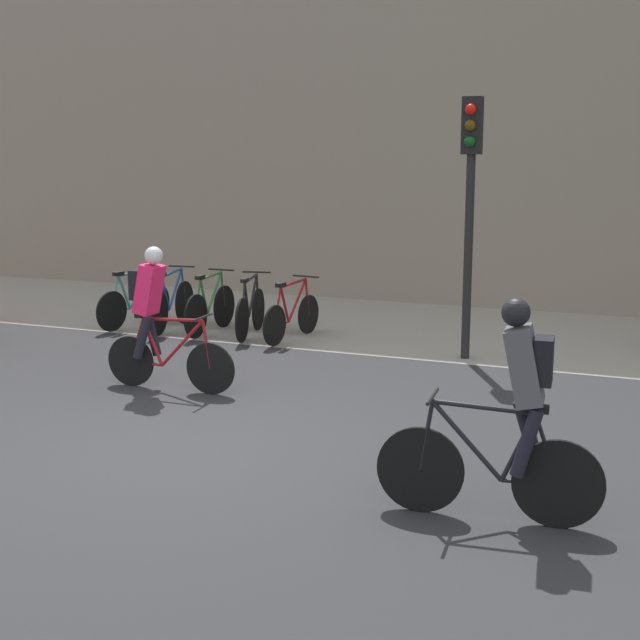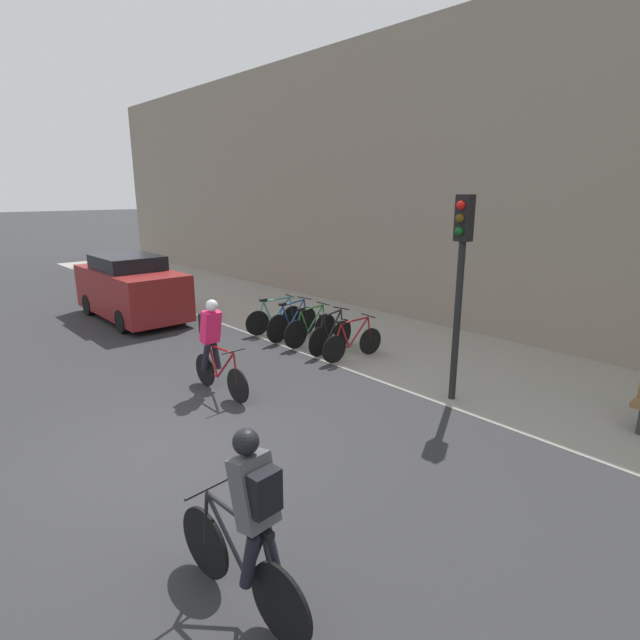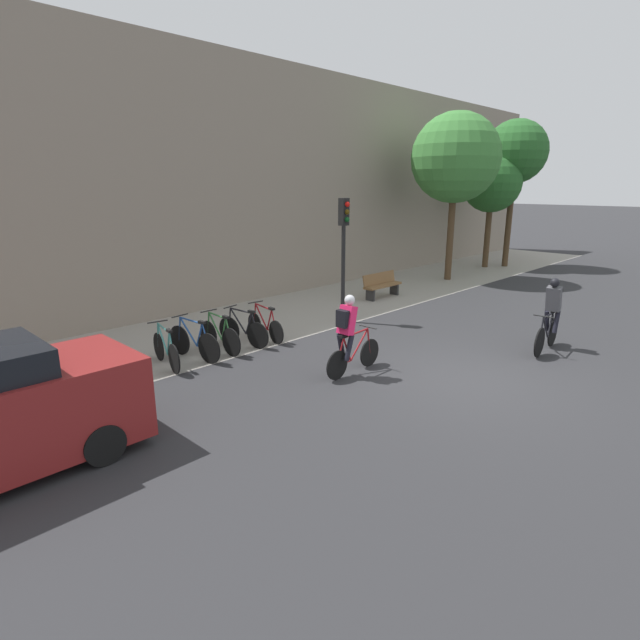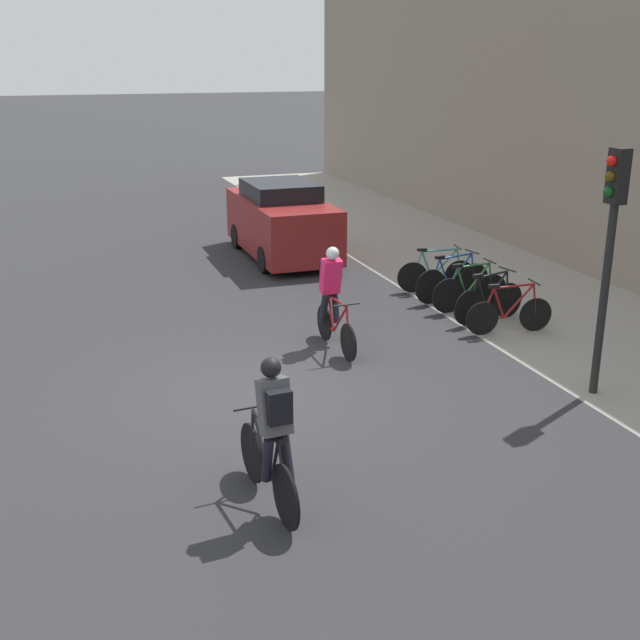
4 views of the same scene
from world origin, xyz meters
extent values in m
plane|color=#2B2B2D|center=(0.00, 0.00, 0.00)|extent=(200.00, 200.00, 0.00)
cube|color=gray|center=(0.00, 6.75, 0.00)|extent=(44.00, 4.50, 0.01)
cube|color=gray|center=(0.00, 9.30, 4.00)|extent=(44.00, 0.60, 8.00)
cylinder|color=black|center=(-0.77, 1.89, 0.32)|extent=(0.63, 0.05, 0.63)
cylinder|color=black|center=(-1.87, 1.86, 0.32)|extent=(0.63, 0.05, 0.63)
cylinder|color=maroon|center=(-1.14, 1.88, 0.60)|extent=(0.60, 0.05, 0.62)
cylinder|color=maroon|center=(-1.55, 1.87, 0.58)|extent=(0.28, 0.05, 0.58)
cylinder|color=maroon|center=(-1.26, 1.88, 0.88)|extent=(0.82, 0.06, 0.07)
cylinder|color=maroon|center=(-1.65, 1.87, 0.31)|extent=(0.44, 0.04, 0.05)
cylinder|color=maroon|center=(-1.77, 1.86, 0.59)|extent=(0.23, 0.04, 0.56)
cylinder|color=maroon|center=(-0.81, 1.89, 0.61)|extent=(0.12, 0.04, 0.59)
cylinder|color=black|center=(-0.85, 1.88, 0.94)|extent=(0.04, 0.46, 0.03)
cube|color=black|center=(-1.67, 1.87, 0.91)|extent=(0.20, 0.08, 0.06)
cube|color=#EA1E56|center=(-1.57, 1.87, 1.24)|extent=(0.33, 0.33, 0.63)
sphere|color=silver|center=(-1.49, 1.87, 1.65)|extent=(0.22, 0.22, 0.22)
cylinder|color=black|center=(-1.62, 1.76, 0.66)|extent=(0.28, 0.12, 0.56)
cylinder|color=black|center=(-1.62, 1.98, 0.66)|extent=(0.24, 0.12, 0.56)
cube|color=black|center=(-1.71, 1.87, 1.29)|extent=(0.15, 0.26, 0.36)
cylinder|color=black|center=(2.51, -0.59, 0.36)|extent=(0.71, 0.09, 0.71)
cylinder|color=black|center=(3.58, -0.50, 0.36)|extent=(0.71, 0.09, 0.71)
cylinder|color=black|center=(2.87, -0.56, 0.64)|extent=(0.59, 0.09, 0.63)
cylinder|color=black|center=(3.27, -0.53, 0.62)|extent=(0.28, 0.06, 0.58)
cylinder|color=black|center=(2.99, -0.55, 0.92)|extent=(0.80, 0.11, 0.07)
cylinder|color=black|center=(3.37, -0.52, 0.35)|extent=(0.43, 0.07, 0.05)
cylinder|color=black|center=(3.49, -0.51, 0.63)|extent=(0.23, 0.05, 0.56)
cylinder|color=black|center=(2.55, -0.59, 0.65)|extent=(0.12, 0.05, 0.59)
cylinder|color=black|center=(2.59, -0.59, 0.98)|extent=(0.07, 0.46, 0.03)
cube|color=black|center=(3.39, -0.52, 0.95)|extent=(0.21, 0.10, 0.06)
cube|color=#4C4C51|center=(3.29, -0.53, 1.28)|extent=(0.35, 0.35, 0.63)
sphere|color=black|center=(3.21, -0.53, 1.69)|extent=(0.24, 0.24, 0.22)
cylinder|color=black|center=(3.33, -0.41, 0.70)|extent=(0.28, 0.13, 0.56)
cylinder|color=black|center=(3.35, -0.63, 0.70)|extent=(0.25, 0.13, 0.56)
cube|color=black|center=(3.43, -0.52, 1.33)|extent=(0.16, 0.27, 0.36)
cylinder|color=black|center=(-3.86, 5.63, 0.33)|extent=(0.15, 0.65, 0.66)
cylinder|color=black|center=(-4.05, 4.61, 0.33)|extent=(0.15, 0.65, 0.66)
cylinder|color=teal|center=(-3.93, 5.28, 0.61)|extent=(0.14, 0.57, 0.62)
cylinder|color=teal|center=(-4.00, 4.90, 0.59)|extent=(0.09, 0.27, 0.58)
cylinder|color=teal|center=(-3.95, 5.17, 0.89)|extent=(0.18, 0.76, 0.07)
cylinder|color=teal|center=(-4.01, 4.81, 0.32)|extent=(0.11, 0.41, 0.05)
cylinder|color=teal|center=(-4.03, 4.70, 0.60)|extent=(0.07, 0.22, 0.56)
cylinder|color=teal|center=(-3.87, 5.58, 0.62)|extent=(0.06, 0.12, 0.59)
cylinder|color=black|center=(-3.88, 5.54, 0.95)|extent=(0.46, 0.11, 0.03)
cube|color=black|center=(-4.02, 4.79, 0.92)|extent=(0.12, 0.21, 0.06)
cylinder|color=black|center=(-3.31, 5.64, 0.36)|extent=(0.12, 0.71, 0.72)
cylinder|color=black|center=(-3.18, 4.59, 0.36)|extent=(0.12, 0.71, 0.72)
cylinder|color=#1E478C|center=(-3.26, 5.28, 0.64)|extent=(0.11, 0.58, 0.62)
cylinder|color=#1E478C|center=(-3.22, 4.90, 0.62)|extent=(0.07, 0.27, 0.58)
cylinder|color=#1E478C|center=(-3.25, 5.17, 0.92)|extent=(0.14, 0.78, 0.07)
cylinder|color=#1E478C|center=(-3.20, 4.80, 0.35)|extent=(0.09, 0.43, 0.05)
cylinder|color=#1E478C|center=(-3.19, 4.69, 0.63)|extent=(0.06, 0.22, 0.56)
cylinder|color=#1E478C|center=(-3.30, 5.60, 0.65)|extent=(0.05, 0.12, 0.59)
cylinder|color=black|center=(-3.30, 5.56, 0.98)|extent=(0.46, 0.09, 0.03)
cube|color=black|center=(-3.20, 4.78, 0.95)|extent=(0.10, 0.21, 0.06)
cylinder|color=black|center=(-2.53, 5.59, 0.35)|extent=(0.04, 0.69, 0.69)
cylinder|color=black|center=(-2.53, 4.64, 0.35)|extent=(0.04, 0.69, 0.69)
cylinder|color=#2D6B33|center=(-2.53, 5.27, 0.63)|extent=(0.04, 0.53, 0.62)
cylinder|color=#2D6B33|center=(-2.53, 4.92, 0.61)|extent=(0.04, 0.25, 0.58)
cylinder|color=#2D6B33|center=(-2.53, 5.17, 0.91)|extent=(0.04, 0.71, 0.07)
cylinder|color=#2D6B33|center=(-2.53, 4.83, 0.34)|extent=(0.03, 0.38, 0.05)
cylinder|color=#2D6B33|center=(-2.53, 4.73, 0.62)|extent=(0.03, 0.20, 0.56)
cylinder|color=#2D6B33|center=(-2.53, 5.56, 0.64)|extent=(0.04, 0.11, 0.58)
cylinder|color=black|center=(-2.53, 5.52, 0.97)|extent=(0.46, 0.03, 0.03)
cube|color=black|center=(-2.53, 4.81, 0.94)|extent=(0.08, 0.20, 0.06)
cylinder|color=black|center=(-1.91, 5.59, 0.34)|extent=(0.16, 0.67, 0.68)
cylinder|color=black|center=(-1.73, 4.65, 0.34)|extent=(0.16, 0.67, 0.68)
cylinder|color=black|center=(-1.85, 5.27, 0.62)|extent=(0.14, 0.53, 0.62)
cylinder|color=black|center=(-1.78, 4.92, 0.61)|extent=(0.09, 0.25, 0.58)
cylinder|color=black|center=(-1.83, 5.16, 0.90)|extent=(0.17, 0.71, 0.07)
cylinder|color=black|center=(-1.76, 4.84, 0.33)|extent=(0.10, 0.38, 0.05)
cylinder|color=black|center=(-1.75, 4.73, 0.61)|extent=(0.07, 0.21, 0.56)
cylinder|color=black|center=(-1.90, 5.55, 0.63)|extent=(0.06, 0.12, 0.58)
cylinder|color=black|center=(-1.89, 5.51, 0.96)|extent=(0.46, 0.11, 0.03)
cube|color=black|center=(-1.76, 4.82, 0.93)|extent=(0.12, 0.21, 0.06)
cylinder|color=black|center=(-1.05, 5.63, 0.31)|extent=(0.11, 0.62, 0.62)
cylinder|color=black|center=(-1.17, 4.60, 0.31)|extent=(0.11, 0.62, 0.62)
cylinder|color=maroon|center=(-1.09, 5.28, 0.59)|extent=(0.11, 0.57, 0.62)
cylinder|color=maroon|center=(-1.13, 4.90, 0.58)|extent=(0.07, 0.27, 0.58)
cylinder|color=maroon|center=(-1.10, 5.17, 0.87)|extent=(0.13, 0.77, 0.07)
cylinder|color=maroon|center=(-1.14, 4.81, 0.30)|extent=(0.08, 0.42, 0.05)
cylinder|color=maroon|center=(-1.15, 4.69, 0.58)|extent=(0.06, 0.22, 0.56)
cylinder|color=maroon|center=(-1.05, 5.59, 0.60)|extent=(0.05, 0.12, 0.59)
cylinder|color=black|center=(-1.06, 5.55, 0.93)|extent=(0.46, 0.08, 0.03)
cube|color=black|center=(-1.14, 4.79, 0.90)|extent=(0.10, 0.21, 0.06)
cylinder|color=black|center=(1.66, 4.86, 1.79)|extent=(0.12, 0.12, 3.59)
cube|color=black|center=(1.66, 4.86, 3.21)|extent=(0.26, 0.20, 0.76)
sphere|color=red|center=(1.66, 4.73, 3.41)|extent=(0.15, 0.15, 0.15)
sphere|color=#4C380A|center=(1.66, 4.73, 3.21)|extent=(0.15, 0.15, 0.15)
sphere|color=#0C4719|center=(1.66, 4.73, 3.00)|extent=(0.15, 0.15, 0.15)
camera|label=1|loc=(4.29, -7.23, 2.91)|focal=50.00mm
camera|label=2|loc=(6.30, -2.51, 3.63)|focal=28.00mm
camera|label=3|loc=(-9.10, -4.69, 3.94)|focal=28.00mm
camera|label=4|loc=(10.70, -2.61, 4.77)|focal=45.00mm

